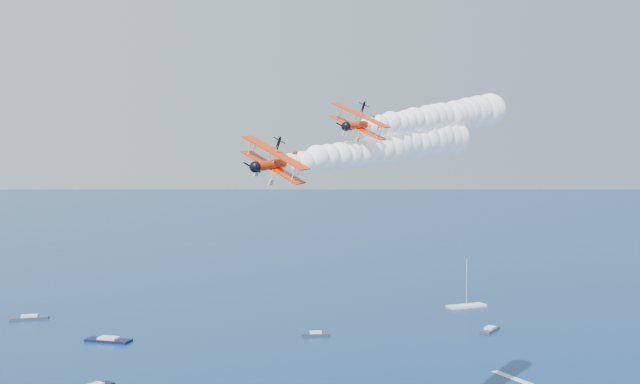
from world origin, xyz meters
name	(u,v)px	position (x,y,z in m)	size (l,w,h in m)	color
biplane_lead	(359,125)	(13.96, 18.45, 56.65)	(7.69, 8.62, 5.19)	#F92F05
biplane_trail	(275,164)	(-1.40, 11.00, 51.81)	(8.06, 9.04, 5.45)	red
smoke_trail_lead	(439,117)	(35.69, 31.00, 58.52)	(44.10, 27.94, 9.56)	white
smoke_trail_trail	(384,148)	(20.65, 22.98, 53.68)	(44.67, 26.92, 9.56)	white
spectator_boats	(83,374)	(-5.32, 115.32, 0.35)	(237.66, 171.59, 0.70)	white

